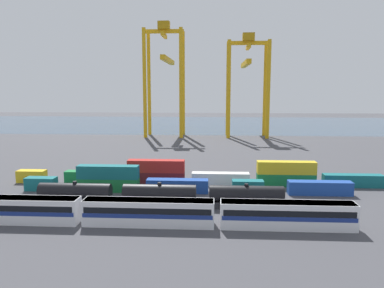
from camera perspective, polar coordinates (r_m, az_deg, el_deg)
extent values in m
plane|color=#424247|center=(113.99, 3.33, -1.84)|extent=(420.00, 420.00, 0.00)
cube|color=#384C60|center=(219.80, 3.38, 3.07)|extent=(400.00, 110.00, 0.01)
cube|color=silver|center=(63.65, -25.23, -9.05)|extent=(19.47, 3.10, 3.90)
cube|color=navy|center=(63.68, -25.22, -9.14)|extent=(19.09, 3.14, 0.64)
cube|color=black|center=(63.46, -25.27, -8.47)|extent=(18.70, 3.13, 0.90)
cube|color=slate|center=(63.17, -25.33, -7.52)|extent=(19.28, 2.85, 0.36)
cube|color=silver|center=(56.96, -6.61, -10.31)|extent=(19.47, 3.10, 3.90)
cube|color=navy|center=(56.99, -6.61, -10.40)|extent=(19.09, 3.14, 0.64)
cube|color=black|center=(56.75, -6.63, -9.65)|extent=(18.70, 3.13, 0.90)
cube|color=slate|center=(56.42, -6.64, -8.60)|extent=(19.28, 2.85, 0.36)
cube|color=silver|center=(57.16, 14.30, -10.45)|extent=(19.47, 3.10, 3.90)
cube|color=navy|center=(57.20, 14.30, -10.54)|extent=(19.09, 3.14, 0.64)
cube|color=black|center=(56.95, 14.32, -9.80)|extent=(18.70, 3.13, 0.90)
cube|color=slate|center=(56.63, 14.36, -8.75)|extent=(19.28, 2.85, 0.36)
cube|color=#232326|center=(69.67, -17.29, -8.35)|extent=(12.61, 2.50, 1.10)
cylinder|color=black|center=(69.15, -17.36, -6.83)|extent=(12.61, 2.74, 2.74)
cylinder|color=black|center=(68.78, -17.42, -5.58)|extent=(0.70, 0.70, 0.36)
cube|color=#232326|center=(65.98, -4.94, -8.94)|extent=(12.61, 2.50, 1.10)
cylinder|color=black|center=(65.44, -4.96, -7.33)|extent=(12.61, 2.74, 2.74)
cylinder|color=black|center=(65.04, -4.98, -6.02)|extent=(0.70, 0.70, 0.36)
cube|color=#232326|center=(65.56, 8.23, -9.11)|extent=(12.61, 2.50, 1.10)
cylinder|color=black|center=(65.01, 8.27, -7.49)|extent=(12.61, 2.74, 2.74)
cylinder|color=black|center=(64.61, 8.29, -6.17)|extent=(0.70, 0.70, 0.36)
cube|color=#146066|center=(81.48, -21.98, -5.63)|extent=(6.04, 2.44, 2.60)
cube|color=#197538|center=(76.65, -12.59, -6.07)|extent=(12.10, 2.44, 2.60)
cube|color=#146066|center=(76.05, -12.65, -4.17)|extent=(12.10, 2.44, 2.60)
cube|color=#1C4299|center=(74.09, -2.24, -6.37)|extent=(12.10, 2.44, 2.60)
cube|color=#146066|center=(74.05, 8.49, -6.47)|extent=(6.04, 2.44, 2.60)
cube|color=#1C4299|center=(76.52, 18.87, -6.35)|extent=(12.10, 2.44, 2.60)
cube|color=gold|center=(89.21, -23.21, -4.52)|extent=(6.04, 2.44, 2.60)
cube|color=#197538|center=(84.01, -14.78, -4.88)|extent=(12.10, 2.44, 2.60)
cube|color=maroon|center=(80.83, -5.46, -5.16)|extent=(12.10, 2.44, 2.60)
cube|color=#AD211C|center=(80.26, -5.49, -3.35)|extent=(12.10, 2.44, 2.60)
cube|color=silver|center=(79.90, 4.35, -5.30)|extent=(12.10, 2.44, 2.60)
cube|color=#197538|center=(81.31, 14.10, -5.29)|extent=(12.10, 2.44, 2.60)
cube|color=gold|center=(80.75, 14.16, -3.50)|extent=(12.10, 2.44, 2.60)
cube|color=#146066|center=(84.94, 23.26, -5.15)|extent=(12.10, 2.44, 2.60)
cylinder|color=gold|center=(157.49, -7.23, 9.11)|extent=(1.50, 1.50, 44.83)
cylinder|color=gold|center=(155.45, -1.68, 9.18)|extent=(1.50, 1.50, 44.83)
cylinder|color=gold|center=(167.89, -6.56, 9.07)|extent=(1.50, 1.50, 44.83)
cylinder|color=gold|center=(165.97, -1.36, 9.13)|extent=(1.50, 1.50, 44.83)
cube|color=gold|center=(163.27, -4.30, 16.74)|extent=(16.68, 1.20, 1.60)
cube|color=gold|center=(163.05, -4.29, 16.18)|extent=(1.20, 12.17, 1.60)
cube|color=gold|center=(174.71, -3.69, 12.60)|extent=(2.00, 36.60, 2.00)
cube|color=#A77A10|center=(163.64, -4.31, 17.57)|extent=(4.80, 4.00, 3.20)
cylinder|color=gold|center=(155.16, 5.62, 8.23)|extent=(1.50, 1.50, 39.85)
cylinder|color=gold|center=(156.59, 11.55, 8.10)|extent=(1.50, 1.50, 39.85)
cylinder|color=gold|center=(165.27, 5.48, 8.23)|extent=(1.50, 1.50, 39.85)
cylinder|color=gold|center=(166.61, 11.06, 8.12)|extent=(1.50, 1.50, 39.85)
cube|color=gold|center=(161.82, 8.58, 14.97)|extent=(17.63, 1.20, 1.60)
cube|color=gold|center=(161.64, 8.57, 14.40)|extent=(1.20, 11.71, 1.60)
cube|color=gold|center=(172.70, 8.18, 11.99)|extent=(2.00, 33.32, 2.00)
cube|color=#A77A10|center=(162.12, 8.60, 15.81)|extent=(4.80, 4.00, 3.20)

